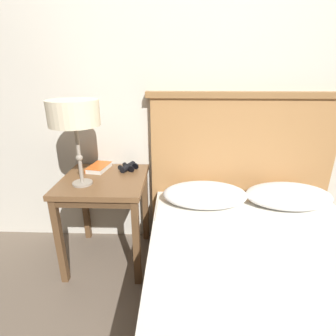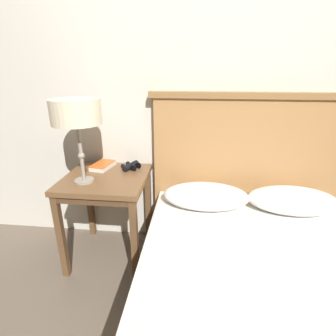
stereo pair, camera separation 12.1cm
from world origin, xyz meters
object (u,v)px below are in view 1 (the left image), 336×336
nightstand (104,190)px  book_on_nightstand (99,167)px  bed (273,301)px  table_lamp (74,115)px  binoculars_pair (128,167)px

nightstand → book_on_nightstand: 0.21m
bed → table_lamp: 1.51m
binoculars_pair → book_on_nightstand: bearing=-178.8°
book_on_nightstand → binoculars_pair: 0.22m
binoculars_pair → table_lamp: bearing=-133.3°
binoculars_pair → bed: bearing=-43.3°
book_on_nightstand → binoculars_pair: size_ratio=1.37×
nightstand → bed: 1.24m
bed → binoculars_pair: 1.26m
table_lamp → book_on_nightstand: 0.51m
nightstand → binoculars_pair: (0.15, 0.17, 0.11)m
nightstand → bed: bearing=-32.7°
bed → book_on_nightstand: 1.42m
table_lamp → book_on_nightstand: (0.03, 0.27, -0.44)m
bed → table_lamp: size_ratio=3.79×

